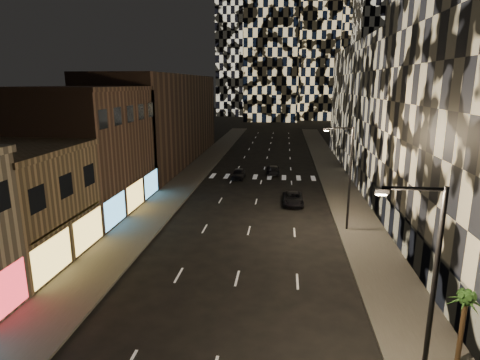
% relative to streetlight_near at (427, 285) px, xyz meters
% --- Properties ---
extents(sidewalk_left, '(4.00, 120.00, 0.15)m').
position_rel_streetlight_near_xyz_m(sidewalk_left, '(-18.35, 40.00, -5.28)').
color(sidewalk_left, '#47443F').
rests_on(sidewalk_left, ground).
extents(sidewalk_right, '(4.00, 120.00, 0.15)m').
position_rel_streetlight_near_xyz_m(sidewalk_right, '(1.65, 40.00, -5.28)').
color(sidewalk_right, '#47443F').
rests_on(sidewalk_right, ground).
extents(curb_left, '(0.20, 120.00, 0.15)m').
position_rel_streetlight_near_xyz_m(curb_left, '(-16.25, 40.00, -5.28)').
color(curb_left, '#4C4C47').
rests_on(curb_left, ground).
extents(curb_right, '(0.20, 120.00, 0.15)m').
position_rel_streetlight_near_xyz_m(curb_right, '(-0.45, 40.00, -5.28)').
color(curb_right, '#4C4C47').
rests_on(curb_right, ground).
extents(retail_tan, '(10.00, 10.00, 8.00)m').
position_rel_streetlight_near_xyz_m(retail_tan, '(-25.35, 11.00, -1.35)').
color(retail_tan, '#786348').
rests_on(retail_tan, ground).
extents(retail_brown, '(10.00, 15.00, 12.00)m').
position_rel_streetlight_near_xyz_m(retail_brown, '(-25.35, 23.50, 0.65)').
color(retail_brown, brown).
rests_on(retail_brown, ground).
extents(retail_filler_left, '(10.00, 40.00, 14.00)m').
position_rel_streetlight_near_xyz_m(retail_filler_left, '(-25.35, 50.00, 1.65)').
color(retail_filler_left, brown).
rests_on(retail_filler_left, ground).
extents(midrise_base, '(0.60, 25.00, 3.00)m').
position_rel_streetlight_near_xyz_m(midrise_base, '(3.95, 14.50, -3.85)').
color(midrise_base, '#383838').
rests_on(midrise_base, ground).
extents(midrise_filler_right, '(16.00, 40.00, 18.00)m').
position_rel_streetlight_near_xyz_m(midrise_filler_right, '(11.65, 47.00, 3.65)').
color(midrise_filler_right, '#232326').
rests_on(midrise_filler_right, ground).
extents(streetlight_near, '(2.55, 0.25, 9.00)m').
position_rel_streetlight_near_xyz_m(streetlight_near, '(0.00, 0.00, 0.00)').
color(streetlight_near, black).
rests_on(streetlight_near, sidewalk_right).
extents(streetlight_far, '(2.55, 0.25, 9.00)m').
position_rel_streetlight_near_xyz_m(streetlight_far, '(0.00, 20.00, 0.00)').
color(streetlight_far, black).
rests_on(streetlight_far, sidewalk_right).
extents(car_dark_midlane, '(1.80, 4.09, 1.37)m').
position_rel_streetlight_near_xyz_m(car_dark_midlane, '(-11.58, 38.70, -4.67)').
color(car_dark_midlane, black).
rests_on(car_dark_midlane, ground).
extents(car_dark_oncoming, '(2.02, 4.50, 1.28)m').
position_rel_streetlight_near_xyz_m(car_dark_oncoming, '(-6.91, 41.90, -4.71)').
color(car_dark_oncoming, black).
rests_on(car_dark_oncoming, ground).
extents(car_dark_rightlane, '(2.28, 4.71, 1.29)m').
position_rel_streetlight_near_xyz_m(car_dark_rightlane, '(-4.35, 27.35, -4.71)').
color(car_dark_rightlane, black).
rests_on(car_dark_rightlane, ground).
extents(palm_tree, '(1.79, 1.82, 3.57)m').
position_rel_streetlight_near_xyz_m(palm_tree, '(2.78, 2.79, -2.26)').
color(palm_tree, '#47331E').
rests_on(palm_tree, sidewalk_right).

